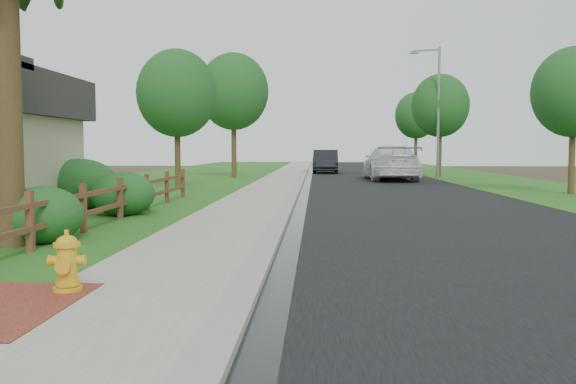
{
  "coord_description": "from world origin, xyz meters",
  "views": [
    {
      "loc": [
        1.3,
        -7.33,
        1.81
      ],
      "look_at": [
        0.77,
        4.03,
        1.01
      ],
      "focal_mm": 38.0,
      "sensor_mm": 36.0,
      "label": 1
    }
  ],
  "objects_px": {
    "fire_hydrant": "(67,263)",
    "dark_car_mid": "(393,165)",
    "white_suv": "(390,163)",
    "streetlight": "(436,105)",
    "ranch_fence": "(103,201)"
  },
  "relations": [
    {
      "from": "white_suv",
      "to": "streetlight",
      "type": "relative_size",
      "value": 0.86
    },
    {
      "from": "fire_hydrant",
      "to": "dark_car_mid",
      "type": "xyz_separation_m",
      "value": [
        8.43,
        36.17,
        0.24
      ]
    },
    {
      "from": "ranch_fence",
      "to": "dark_car_mid",
      "type": "relative_size",
      "value": 4.34
    },
    {
      "from": "fire_hydrant",
      "to": "streetlight",
      "type": "bearing_deg",
      "value": 71.43
    },
    {
      "from": "dark_car_mid",
      "to": "streetlight",
      "type": "distance_m",
      "value": 7.07
    },
    {
      "from": "ranch_fence",
      "to": "white_suv",
      "type": "bearing_deg",
      "value": 67.42
    },
    {
      "from": "ranch_fence",
      "to": "fire_hydrant",
      "type": "height_order",
      "value": "ranch_fence"
    },
    {
      "from": "fire_hydrant",
      "to": "dark_car_mid",
      "type": "height_order",
      "value": "dark_car_mid"
    },
    {
      "from": "white_suv",
      "to": "dark_car_mid",
      "type": "xyz_separation_m",
      "value": [
        1.1,
        7.37,
        -0.34
      ]
    },
    {
      "from": "fire_hydrant",
      "to": "white_suv",
      "type": "relative_size",
      "value": 0.11
    },
    {
      "from": "fire_hydrant",
      "to": "dark_car_mid",
      "type": "relative_size",
      "value": 0.19
    },
    {
      "from": "streetlight",
      "to": "fire_hydrant",
      "type": "bearing_deg",
      "value": -108.57
    },
    {
      "from": "fire_hydrant",
      "to": "streetlight",
      "type": "relative_size",
      "value": 0.09
    },
    {
      "from": "ranch_fence",
      "to": "dark_car_mid",
      "type": "height_order",
      "value": "dark_car_mid"
    },
    {
      "from": "ranch_fence",
      "to": "dark_car_mid",
      "type": "xyz_separation_m",
      "value": [
        10.33,
        29.55,
        0.07
      ]
    }
  ]
}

